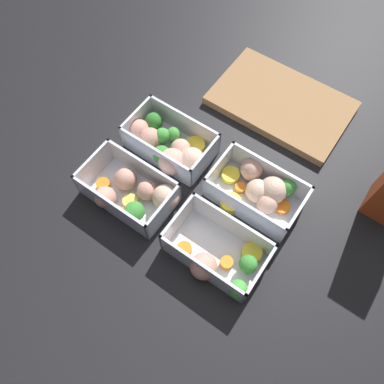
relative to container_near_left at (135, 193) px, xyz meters
The scene contains 6 objects.
ground_plane 0.11m from the container_near_left, 36.97° to the left, with size 4.00×4.00×0.00m, color black.
container_near_left is the anchor object (origin of this frame).
container_near_right 0.19m from the container_near_left, ahead, with size 0.17×0.13×0.06m.
container_far_left 0.12m from the container_near_left, 94.24° to the left, with size 0.18×0.12×0.06m.
container_far_right 0.23m from the container_near_left, 36.65° to the left, with size 0.17×0.13×0.06m.
cutting_board 0.37m from the container_near_left, 72.16° to the left, with size 0.28×0.18×0.02m.
Camera 1 is at (0.18, -0.25, 0.63)m, focal length 35.00 mm.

